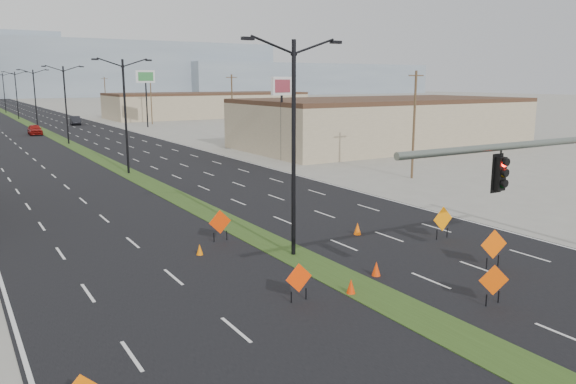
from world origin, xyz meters
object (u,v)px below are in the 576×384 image
car_mid (75,121)px  cone_3 (200,250)px  construction_sign_2 (220,223)px  pole_sign_east_far (146,81)px  car_left (35,130)px  pole_sign_east_near (282,93)px  streetlight_1 (125,113)px  construction_sign_5 (443,220)px  streetlight_5 (4,91)px  cone_1 (376,269)px  cone_2 (357,229)px  construction_sign_3 (494,282)px  streetlight_3 (35,97)px  streetlight_2 (66,102)px  construction_sign_1 (299,279)px  streetlight_0 (294,142)px  construction_sign_4 (494,246)px  cone_0 (351,287)px  streetlight_4 (16,94)px

car_mid → cone_3: bearing=-91.3°
construction_sign_2 → pole_sign_east_far: 76.04m
car_left → pole_sign_east_near: (18.11, -43.57, 6.14)m
streetlight_1 → construction_sign_5: bearing=-74.7°
streetlight_5 → car_mid: bearing=-81.8°
streetlight_1 → construction_sign_2: size_ratio=6.03×
cone_1 → pole_sign_east_far: pole_sign_east_far is taller
cone_2 → cone_3: bearing=172.9°
construction_sign_3 → streetlight_1: bearing=119.6°
cone_1 → cone_2: (3.38, 5.57, 0.02)m
streetlight_1 → streetlight_5: bearing=90.0°
streetlight_3 → car_mid: (7.31, 5.37, -4.62)m
streetlight_2 → car_mid: bearing=77.6°
car_left → streetlight_2: bearing=-80.9°
streetlight_5 → cone_2: 138.93m
car_mid → pole_sign_east_near: 62.09m
car_mid → construction_sign_1: 94.89m
streetlight_1 → construction_sign_2: bearing=-94.8°
construction_sign_5 → cone_1: construction_sign_5 is taller
construction_sign_1 → cone_3: bearing=98.1°
streetlight_0 → pole_sign_east_near: 32.52m
construction_sign_4 → streetlight_1: bearing=115.6°
streetlight_0 → streetlight_1: 28.00m
streetlight_3 → construction_sign_1: size_ratio=6.67×
car_left → cone_0: size_ratio=7.41×
construction_sign_3 → cone_2: 10.41m
streetlight_2 → construction_sign_4: bearing=-84.0°
streetlight_5 → construction_sign_4: streetlight_5 is taller
streetlight_3 → cone_1: 88.48m
car_left → pole_sign_east_near: pole_sign_east_near is taller
construction_sign_4 → construction_sign_1: bearing=-172.7°
streetlight_0 → cone_0: (-0.74, -5.43, -5.10)m
streetlight_5 → cone_0: streetlight_5 is taller
cone_3 → construction_sign_5: bearing=-18.6°
streetlight_3 → cone_0: (-0.74, -89.43, -5.10)m
streetlight_2 → cone_1: (1.47, -60.33, -5.09)m
streetlight_0 → streetlight_3: (0.00, 84.00, 0.00)m
pole_sign_east_near → car_mid: bearing=82.1°
construction_sign_4 → pole_sign_east_near: size_ratio=0.21×
pole_sign_east_near → streetlight_2: bearing=104.0°
streetlight_5 → streetlight_4: bearing=-90.0°
streetlight_1 → cone_0: (-0.74, -33.43, -5.10)m
streetlight_1 → construction_sign_3: bearing=-85.2°
streetlight_0 → streetlight_2: bearing=90.0°
streetlight_2 → streetlight_4: 56.00m
streetlight_0 → construction_sign_1: size_ratio=6.67×
car_left → cone_3: 69.48m
streetlight_4 → construction_sign_4: streetlight_4 is taller
streetlight_1 → pole_sign_east_far: streetlight_1 is taller
streetlight_1 → cone_2: (4.85, -26.75, -5.08)m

